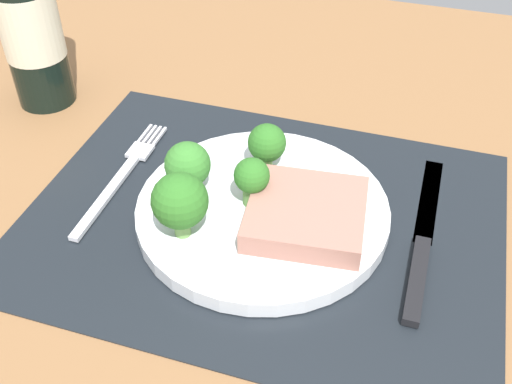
{
  "coord_description": "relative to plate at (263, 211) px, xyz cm",
  "views": [
    {
      "loc": [
        12.51,
        -41.87,
        41.29
      ],
      "look_at": [
        -1.17,
        1.6,
        1.9
      ],
      "focal_mm": 43.25,
      "sensor_mm": 36.0,
      "label": 1
    }
  ],
  "objects": [
    {
      "name": "steak",
      "position": [
        4.5,
        -1.16,
        1.91
      ],
      "size": [
        11.6,
        11.29,
        2.22
      ],
      "primitive_type": "cube",
      "rotation": [
        0.0,
        0.0,
        0.11
      ],
      "color": "#9E6B5B",
      "rests_on": "plate"
    },
    {
      "name": "broccoli_back_left",
      "position": [
        -1.08,
        -0.11,
        3.85
      ],
      "size": [
        3.39,
        3.39,
        5.06
      ],
      "color": "#5B8942",
      "rests_on": "plate"
    },
    {
      "name": "fork",
      "position": [
        -15.82,
        1.42,
        -0.55
      ],
      "size": [
        2.4,
        19.2,
        0.5
      ],
      "rotation": [
        0.0,
        0.0,
        0.0
      ],
      "color": "silver",
      "rests_on": "placemat"
    },
    {
      "name": "broccoli_near_fork",
      "position": [
        -7.48,
        -0.22,
        3.87
      ],
      "size": [
        4.45,
        4.45,
        5.36
      ],
      "color": "#5B8942",
      "rests_on": "plate"
    },
    {
      "name": "ground_plane",
      "position": [
        0.0,
        0.0,
        -2.6
      ],
      "size": [
        140.0,
        110.0,
        3.0
      ],
      "primitive_type": "cube",
      "color": "brown"
    },
    {
      "name": "broccoli_center",
      "position": [
        -5.76,
        -5.86,
        4.66
      ],
      "size": [
        5.07,
        5.07,
        6.49
      ],
      "color": "#6B994C",
      "rests_on": "plate"
    },
    {
      "name": "wine_bottle",
      "position": [
        -31.68,
        12.75,
        10.53
      ],
      "size": [
        6.93,
        6.93,
        32.75
      ],
      "color": "black",
      "rests_on": "ground_plane"
    },
    {
      "name": "broccoli_front_edge",
      "position": [
        -1.34,
        5.77,
        3.72
      ],
      "size": [
        3.88,
        3.88,
        4.94
      ],
      "color": "#6B994C",
      "rests_on": "plate"
    },
    {
      "name": "knife",
      "position": [
        15.2,
        0.53,
        -0.5
      ],
      "size": [
        1.8,
        23.0,
        0.8
      ],
      "rotation": [
        0.0,
        0.0,
        -0.06
      ],
      "color": "black",
      "rests_on": "placemat"
    },
    {
      "name": "plate",
      "position": [
        0.0,
        0.0,
        0.0
      ],
      "size": [
        24.27,
        24.27,
        1.6
      ],
      "primitive_type": "cylinder",
      "color": "silver",
      "rests_on": "placemat"
    },
    {
      "name": "placemat",
      "position": [
        0.0,
        0.0,
        -0.95
      ],
      "size": [
        45.41,
        34.72,
        0.3
      ],
      "primitive_type": "cube",
      "color": "black",
      "rests_on": "ground_plane"
    }
  ]
}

